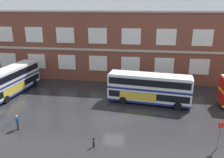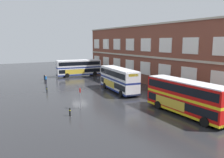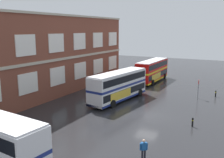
{
  "view_description": "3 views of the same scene",
  "coord_description": "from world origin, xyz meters",
  "px_view_note": "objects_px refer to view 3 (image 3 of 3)",
  "views": [
    {
      "loc": [
        3.18,
        -23.56,
        12.71
      ],
      "look_at": [
        -0.69,
        3.34,
        3.99
      ],
      "focal_mm": 36.59,
      "sensor_mm": 36.0,
      "label": 1
    },
    {
      "loc": [
        36.91,
        -14.42,
        8.61
      ],
      "look_at": [
        3.85,
        4.51,
        2.26
      ],
      "focal_mm": 36.09,
      "sensor_mm": 36.0,
      "label": 2
    },
    {
      "loc": [
        -26.95,
        -9.8,
        9.93
      ],
      "look_at": [
        -0.78,
        4.2,
        4.06
      ],
      "focal_mm": 40.81,
      "sensor_mm": 36.0,
      "label": 3
    }
  ],
  "objects_px": {
    "double_decker_middle": "(119,86)",
    "waiting_passenger": "(144,149)",
    "double_decker_far": "(152,70)",
    "safety_bollard_east": "(216,94)",
    "safety_bollard_west": "(193,122)",
    "bus_stand_flag": "(198,87)"
  },
  "relations": [
    {
      "from": "double_decker_far",
      "to": "bus_stand_flag",
      "type": "bearing_deg",
      "value": -130.47
    },
    {
      "from": "waiting_passenger",
      "to": "safety_bollard_west",
      "type": "relative_size",
      "value": 1.79
    },
    {
      "from": "double_decker_middle",
      "to": "bus_stand_flag",
      "type": "xyz_separation_m",
      "value": [
        6.34,
        -9.65,
        -0.51
      ]
    },
    {
      "from": "double_decker_far",
      "to": "safety_bollard_east",
      "type": "relative_size",
      "value": 11.61
    },
    {
      "from": "waiting_passenger",
      "to": "double_decker_middle",
      "type": "bearing_deg",
      "value": 33.24
    },
    {
      "from": "double_decker_far",
      "to": "safety_bollard_west",
      "type": "distance_m",
      "value": 23.05
    },
    {
      "from": "bus_stand_flag",
      "to": "safety_bollard_east",
      "type": "xyz_separation_m",
      "value": [
        2.15,
        -2.18,
        -1.14
      ]
    },
    {
      "from": "double_decker_far",
      "to": "waiting_passenger",
      "type": "distance_m",
      "value": 30.28
    },
    {
      "from": "double_decker_middle",
      "to": "safety_bollard_east",
      "type": "xyz_separation_m",
      "value": [
        8.48,
        -11.83,
        -1.66
      ]
    },
    {
      "from": "bus_stand_flag",
      "to": "safety_bollard_west",
      "type": "distance_m",
      "value": 11.67
    },
    {
      "from": "safety_bollard_west",
      "to": "safety_bollard_east",
      "type": "height_order",
      "value": "same"
    },
    {
      "from": "double_decker_middle",
      "to": "waiting_passenger",
      "type": "relative_size",
      "value": 6.61
    },
    {
      "from": "double_decker_middle",
      "to": "double_decker_far",
      "type": "bearing_deg",
      "value": 1.01
    },
    {
      "from": "double_decker_middle",
      "to": "double_decker_far",
      "type": "relative_size",
      "value": 1.02
    },
    {
      "from": "waiting_passenger",
      "to": "safety_bollard_east",
      "type": "relative_size",
      "value": 1.79
    },
    {
      "from": "waiting_passenger",
      "to": "safety_bollard_west",
      "type": "distance_m",
      "value": 9.0
    },
    {
      "from": "waiting_passenger",
      "to": "safety_bollard_west",
      "type": "height_order",
      "value": "waiting_passenger"
    },
    {
      "from": "double_decker_middle",
      "to": "waiting_passenger",
      "type": "bearing_deg",
      "value": -146.76
    },
    {
      "from": "double_decker_middle",
      "to": "double_decker_far",
      "type": "height_order",
      "value": "same"
    },
    {
      "from": "double_decker_far",
      "to": "bus_stand_flag",
      "type": "distance_m",
      "value": 13.04
    },
    {
      "from": "double_decker_middle",
      "to": "safety_bollard_west",
      "type": "bearing_deg",
      "value": -115.0
    },
    {
      "from": "double_decker_far",
      "to": "double_decker_middle",
      "type": "bearing_deg",
      "value": -178.99
    }
  ]
}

